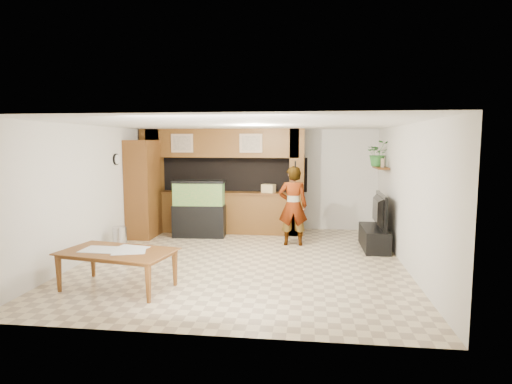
# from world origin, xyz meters

# --- Properties ---
(floor) EXTENTS (6.50, 6.50, 0.00)m
(floor) POSITION_xyz_m (0.00, 0.00, 0.00)
(floor) COLOR #CCB78E
(floor) RESTS_ON ground
(ceiling) EXTENTS (6.50, 6.50, 0.00)m
(ceiling) POSITION_xyz_m (0.00, 0.00, 2.60)
(ceiling) COLOR white
(ceiling) RESTS_ON wall_back
(wall_back) EXTENTS (6.00, 0.00, 6.00)m
(wall_back) POSITION_xyz_m (0.00, 3.25, 1.30)
(wall_back) COLOR beige
(wall_back) RESTS_ON floor
(wall_left) EXTENTS (0.00, 6.50, 6.50)m
(wall_left) POSITION_xyz_m (-3.00, 0.00, 1.30)
(wall_left) COLOR beige
(wall_left) RESTS_ON floor
(wall_right) EXTENTS (0.00, 6.50, 6.50)m
(wall_right) POSITION_xyz_m (3.00, 0.00, 1.30)
(wall_right) COLOR beige
(wall_right) RESTS_ON floor
(partition) EXTENTS (4.20, 0.99, 2.60)m
(partition) POSITION_xyz_m (-0.95, 2.64, 1.31)
(partition) COLOR brown
(partition) RESTS_ON floor
(wall_clock) EXTENTS (0.05, 0.25, 0.25)m
(wall_clock) POSITION_xyz_m (-2.97, 1.00, 1.90)
(wall_clock) COLOR black
(wall_clock) RESTS_ON wall_left
(wall_shelf) EXTENTS (0.25, 0.90, 0.04)m
(wall_shelf) POSITION_xyz_m (2.85, 1.95, 1.70)
(wall_shelf) COLOR brown
(wall_shelf) RESTS_ON wall_right
(pantry_cabinet) EXTENTS (0.58, 0.95, 2.32)m
(pantry_cabinet) POSITION_xyz_m (-2.70, 1.83, 1.16)
(pantry_cabinet) COLOR brown
(pantry_cabinet) RESTS_ON floor
(trash_can) EXTENTS (0.29, 0.29, 0.53)m
(trash_can) POSITION_xyz_m (-2.65, 0.36, 0.26)
(trash_can) COLOR #B2B2B7
(trash_can) RESTS_ON floor
(aquarium) EXTENTS (1.24, 0.46, 1.37)m
(aquarium) POSITION_xyz_m (-1.37, 1.95, 0.67)
(aquarium) COLOR black
(aquarium) RESTS_ON floor
(tv_stand) EXTENTS (0.50, 1.37, 0.46)m
(tv_stand) POSITION_xyz_m (2.65, 1.30, 0.23)
(tv_stand) COLOR black
(tv_stand) RESTS_ON floor
(television) EXTENTS (0.19, 1.28, 0.74)m
(television) POSITION_xyz_m (2.65, 1.30, 0.82)
(television) COLOR black
(television) RESTS_ON tv_stand
(photo_frame) EXTENTS (0.05, 0.15, 0.19)m
(photo_frame) POSITION_xyz_m (2.85, 1.75, 1.82)
(photo_frame) COLOR tan
(photo_frame) RESTS_ON wall_shelf
(potted_plant) EXTENTS (0.59, 0.53, 0.59)m
(potted_plant) POSITION_xyz_m (2.82, 2.21, 2.02)
(potted_plant) COLOR #2E712D
(potted_plant) RESTS_ON wall_shelf
(person) EXTENTS (0.67, 0.46, 1.76)m
(person) POSITION_xyz_m (0.90, 1.40, 0.88)
(person) COLOR tan
(person) RESTS_ON floor
(microphone) EXTENTS (0.04, 0.10, 0.16)m
(microphone) POSITION_xyz_m (0.95, 1.24, 1.80)
(microphone) COLOR black
(microphone) RESTS_ON person
(dining_table) EXTENTS (1.86, 1.25, 0.60)m
(dining_table) POSITION_xyz_m (-1.69, -1.85, 0.30)
(dining_table) COLOR brown
(dining_table) RESTS_ON floor
(newspaper_a) EXTENTS (0.60, 0.44, 0.01)m
(newspaper_a) POSITION_xyz_m (-1.95, -1.80, 0.61)
(newspaper_a) COLOR silver
(newspaper_a) RESTS_ON dining_table
(newspaper_b) EXTENTS (0.58, 0.49, 0.01)m
(newspaper_b) POSITION_xyz_m (-1.48, -1.86, 0.61)
(newspaper_b) COLOR silver
(newspaper_b) RESTS_ON dining_table
(newspaper_c) EXTENTS (0.56, 0.46, 0.01)m
(newspaper_c) POSITION_xyz_m (-1.54, -1.65, 0.61)
(newspaper_c) COLOR silver
(newspaper_c) RESTS_ON dining_table
(counter_box) EXTENTS (0.36, 0.30, 0.21)m
(counter_box) POSITION_xyz_m (0.26, 2.45, 1.14)
(counter_box) COLOR tan
(counter_box) RESTS_ON partition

